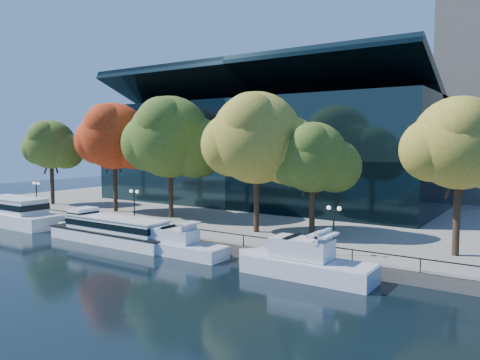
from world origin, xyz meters
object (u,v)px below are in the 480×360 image
Objects in this scene: tour_boat at (110,229)px; tree_5 at (461,145)px; tree_0 at (51,146)px; tree_3 at (258,140)px; large_vessel at (12,212)px; tree_4 at (314,159)px; lamp_1 at (134,199)px; tree_1 at (115,137)px; tree_2 at (171,139)px; cruiser_near at (175,244)px; cruiser_far at (302,261)px; lamp_2 at (334,219)px; lamp_0 at (36,190)px.

tree_5 is at bearing 16.19° from tour_boat.
tree_0 is 36.43m from tree_3.
tour_boat is (17.91, -0.09, -0.18)m from large_vessel.
tree_4 is (17.94, 9.97, 7.19)m from tour_boat.
lamp_1 is at bearing -170.29° from tree_5.
tree_1 is 9.57m from tree_2.
cruiser_near is 10.47m from lamp_1.
cruiser_near is 0.73× the size of tree_1.
cruiser_far is at bearing -135.43° from tree_5.
tree_0 is 0.96× the size of tree_5.
lamp_2 is (23.69, -6.85, -6.58)m from tree_2.
tree_5 is at bearing 1.75° from tree_3.
tree_0 is at bearing 177.73° from tree_3.
tree_0 is at bearing 163.02° from cruiser_near.
tree_0 is at bearing -178.48° from tree_2.
lamp_1 is 1.00× the size of lamp_2.
tree_2 is 13.66m from tree_3.
cruiser_near is 2.61× the size of lamp_0.
cruiser_near is at bearing -131.42° from tree_4.
cruiser_near is 25.55m from tree_5.
lamp_2 is at bearing 9.18° from tour_boat.
cruiser_far is at bearing -25.21° from tree_2.
tree_4 is (8.92, 10.11, 7.60)m from cruiser_near.
cruiser_near is at bearing -46.73° from tree_2.
tree_5 is (49.03, 8.94, 8.40)m from large_vessel.
cruiser_far is 2.83× the size of lamp_0.
large_vessel is at bearing -164.60° from tree_3.
tree_0 is (-5.99, 9.82, 8.11)m from large_vessel.
tree_0 reaches higher than cruiser_far.
tree_2 is at bearing 177.36° from tree_5.
tree_5 is (55.02, -0.88, 0.29)m from tree_0.
cruiser_far is at bearing -0.41° from large_vessel.
tour_boat is 21.74m from tree_4.
tree_3 is (36.39, -1.45, 0.74)m from tree_0.
tree_2 is (-10.03, 10.66, 9.61)m from cruiser_near.
tree_5 is (18.63, 0.57, -0.45)m from tree_3.
tour_boat is 1.36× the size of tree_0.
tree_2 is at bearing 133.27° from cruiser_near.
tree_3 is at bearing -8.65° from tree_2.
lamp_0 is at bearing -139.47° from tree_1.
tree_0 is at bearing 121.40° from large_vessel.
tree_5 reaches higher than lamp_2.
lamp_1 is at bearing 180.00° from lamp_2.
lamp_2 is at bearing 0.00° from lamp_1.
tree_5 is at bearing -4.06° from tree_4.
tree_4 is at bearing 126.94° from lamp_2.
lamp_2 is at bearing -11.12° from tree_1.
tree_2 is 25.52m from lamp_2.
tree_5 is 11.64m from lamp_2.
tour_boat is 17.58m from tree_3.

